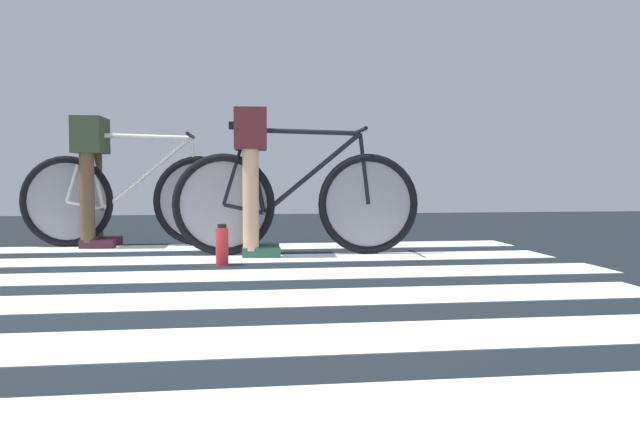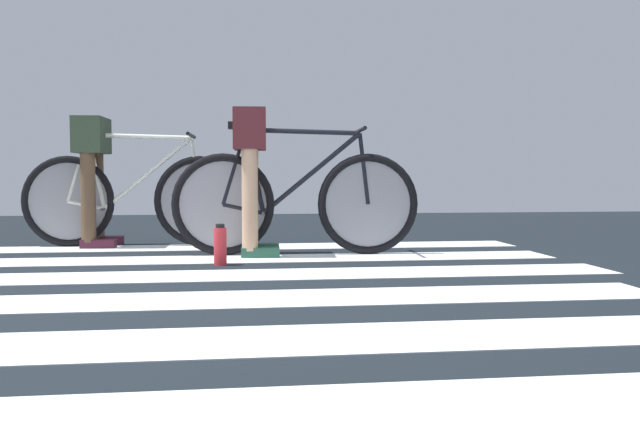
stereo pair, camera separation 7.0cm
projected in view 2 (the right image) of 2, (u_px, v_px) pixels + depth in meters
ground at (105, 314)px, 2.81m from camera, size 18.00×14.00×0.02m
crosswalk_markings at (124, 302)px, 3.01m from camera, size 5.42×4.98×0.00m
bicycle_1_of_2 at (295, 200)px, 4.78m from camera, size 1.74×0.52×0.93m
cyclist_1_of_2 at (251, 161)px, 4.74m from camera, size 0.33×0.42×1.02m
bicycle_2_of_2 at (134, 198)px, 5.37m from camera, size 1.74×0.52×0.93m
cyclist_2_of_2 at (93, 163)px, 5.33m from camera, size 0.32×0.42×1.01m
water_bottle at (220, 246)px, 4.25m from camera, size 0.08×0.08×0.26m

